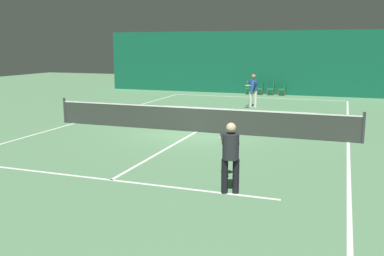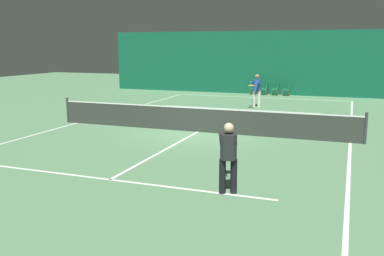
{
  "view_description": "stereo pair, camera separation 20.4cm",
  "coord_description": "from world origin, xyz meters",
  "px_view_note": "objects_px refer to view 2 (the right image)",
  "views": [
    {
      "loc": [
        5.24,
        -15.21,
        3.22
      ],
      "look_at": [
        1.19,
        -3.83,
        0.92
      ],
      "focal_mm": 40.0,
      "sensor_mm": 36.0,
      "label": 1
    },
    {
      "loc": [
        5.43,
        -15.14,
        3.22
      ],
      "look_at": [
        1.19,
        -3.83,
        0.92
      ],
      "focal_mm": 40.0,
      "sensor_mm": 36.0,
      "label": 2
    }
  ],
  "objects_px": {
    "player_near": "(228,152)",
    "tennis_ball": "(221,138)",
    "courtside_chair_0": "(255,88)",
    "courtside_chair_2": "(276,88)",
    "courtside_chair_1": "(265,88)",
    "tennis_net": "(198,119)",
    "courtside_chair_3": "(288,89)",
    "player_far": "(257,88)"
  },
  "relations": [
    {
      "from": "tennis_ball",
      "to": "courtside_chair_2",
      "type": "bearing_deg",
      "value": 91.9
    },
    {
      "from": "courtside_chair_0",
      "to": "courtside_chair_3",
      "type": "relative_size",
      "value": 1.0
    },
    {
      "from": "player_far",
      "to": "tennis_net",
      "type": "bearing_deg",
      "value": -0.47
    },
    {
      "from": "player_near",
      "to": "courtside_chair_1",
      "type": "xyz_separation_m",
      "value": [
        -2.99,
        19.76,
        -0.45
      ]
    },
    {
      "from": "player_near",
      "to": "player_far",
      "type": "relative_size",
      "value": 0.91
    },
    {
      "from": "player_near",
      "to": "courtside_chair_1",
      "type": "relative_size",
      "value": 1.9
    },
    {
      "from": "courtside_chair_2",
      "to": "tennis_ball",
      "type": "bearing_deg",
      "value": 1.9
    },
    {
      "from": "player_far",
      "to": "tennis_ball",
      "type": "xyz_separation_m",
      "value": [
        0.56,
        -8.49,
        -0.99
      ]
    },
    {
      "from": "courtside_chair_3",
      "to": "tennis_ball",
      "type": "distance_m",
      "value": 14.42
    },
    {
      "from": "player_far",
      "to": "courtside_chair_1",
      "type": "height_order",
      "value": "player_far"
    },
    {
      "from": "courtside_chair_0",
      "to": "courtside_chair_2",
      "type": "relative_size",
      "value": 1.0
    },
    {
      "from": "courtside_chair_3",
      "to": "courtside_chair_2",
      "type": "bearing_deg",
      "value": -90.0
    },
    {
      "from": "player_near",
      "to": "tennis_net",
      "type": "bearing_deg",
      "value": 5.0
    },
    {
      "from": "courtside_chair_2",
      "to": "tennis_ball",
      "type": "xyz_separation_m",
      "value": [
        0.48,
        -14.42,
        -0.45
      ]
    },
    {
      "from": "tennis_net",
      "to": "courtside_chair_3",
      "type": "xyz_separation_m",
      "value": [
        1.46,
        13.47,
        -0.03
      ]
    },
    {
      "from": "player_near",
      "to": "tennis_ball",
      "type": "distance_m",
      "value": 5.7
    },
    {
      "from": "player_far",
      "to": "courtside_chair_2",
      "type": "xyz_separation_m",
      "value": [
        0.09,
        5.92,
        -0.54
      ]
    },
    {
      "from": "courtside_chair_1",
      "to": "player_near",
      "type": "bearing_deg",
      "value": 8.6
    },
    {
      "from": "player_near",
      "to": "player_far",
      "type": "height_order",
      "value": "player_far"
    },
    {
      "from": "courtside_chair_1",
      "to": "courtside_chair_3",
      "type": "xyz_separation_m",
      "value": [
        1.48,
        0.0,
        0.0
      ]
    },
    {
      "from": "player_far",
      "to": "tennis_ball",
      "type": "relative_size",
      "value": 26.72
    },
    {
      "from": "player_near",
      "to": "courtside_chair_2",
      "type": "bearing_deg",
      "value": -13.78
    },
    {
      "from": "player_near",
      "to": "courtside_chair_0",
      "type": "bearing_deg",
      "value": -9.58
    },
    {
      "from": "player_far",
      "to": "courtside_chair_1",
      "type": "bearing_deg",
      "value": -169.35
    },
    {
      "from": "courtside_chair_0",
      "to": "courtside_chair_3",
      "type": "bearing_deg",
      "value": 90.0
    },
    {
      "from": "courtside_chair_3",
      "to": "courtside_chair_1",
      "type": "bearing_deg",
      "value": -90.0
    },
    {
      "from": "courtside_chair_0",
      "to": "tennis_ball",
      "type": "distance_m",
      "value": 14.55
    },
    {
      "from": "courtside_chair_0",
      "to": "courtside_chair_2",
      "type": "distance_m",
      "value": 1.48
    },
    {
      "from": "tennis_ball",
      "to": "courtside_chair_1",
      "type": "bearing_deg",
      "value": 94.83
    },
    {
      "from": "courtside_chair_2",
      "to": "tennis_ball",
      "type": "height_order",
      "value": "courtside_chair_2"
    },
    {
      "from": "tennis_net",
      "to": "player_far",
      "type": "distance_m",
      "value": 7.59
    },
    {
      "from": "courtside_chair_0",
      "to": "tennis_ball",
      "type": "relative_size",
      "value": 12.73
    },
    {
      "from": "player_near",
      "to": "courtside_chair_1",
      "type": "distance_m",
      "value": 19.99
    },
    {
      "from": "player_near",
      "to": "tennis_ball",
      "type": "xyz_separation_m",
      "value": [
        -1.77,
        5.35,
        -0.9
      ]
    },
    {
      "from": "tennis_net",
      "to": "tennis_ball",
      "type": "height_order",
      "value": "tennis_net"
    },
    {
      "from": "player_near",
      "to": "courtside_chair_3",
      "type": "relative_size",
      "value": 1.9
    },
    {
      "from": "tennis_ball",
      "to": "player_far",
      "type": "bearing_deg",
      "value": 93.8
    },
    {
      "from": "courtside_chair_1",
      "to": "courtside_chair_2",
      "type": "bearing_deg",
      "value": 90.0
    },
    {
      "from": "courtside_chair_1",
      "to": "tennis_net",
      "type": "bearing_deg",
      "value": 0.08
    },
    {
      "from": "courtside_chair_0",
      "to": "courtside_chair_2",
      "type": "xyz_separation_m",
      "value": [
        1.48,
        0.0,
        0.0
      ]
    },
    {
      "from": "courtside_chair_2",
      "to": "courtside_chair_0",
      "type": "bearing_deg",
      "value": -90.0
    },
    {
      "from": "courtside_chair_2",
      "to": "courtside_chair_3",
      "type": "relative_size",
      "value": 1.0
    }
  ]
}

